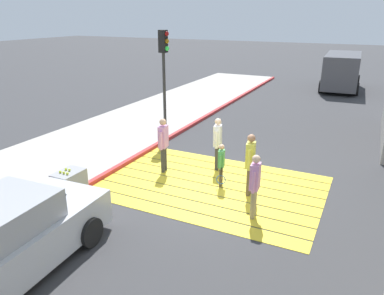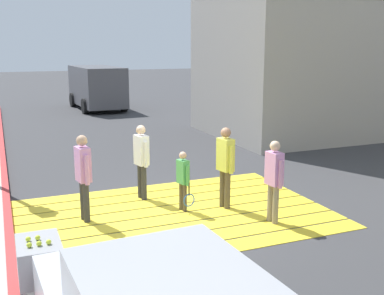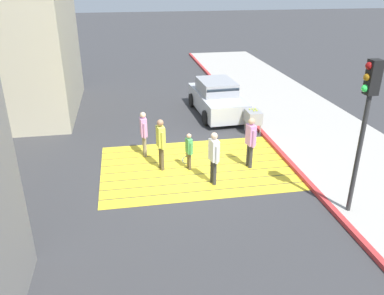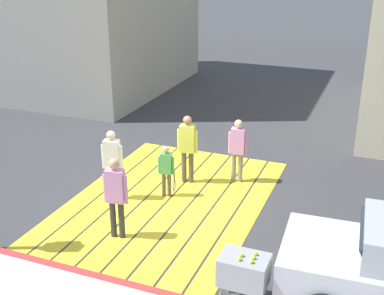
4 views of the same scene
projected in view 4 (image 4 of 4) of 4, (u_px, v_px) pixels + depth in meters
ground_plane at (167, 202)px, 11.96m from camera, size 120.00×120.00×0.00m
crosswalk_stripes at (167, 201)px, 11.96m from camera, size 6.40×4.35×0.01m
curb_painted at (94, 277)px, 9.14m from camera, size 0.16×40.00×0.13m
tennis_ball_cart at (244, 270)px, 8.28m from camera, size 0.56×0.80×1.02m
pedestrian_adult_lead at (238, 146)px, 12.61m from camera, size 0.25×0.49×1.67m
pedestrian_adult_trailing at (187, 144)px, 12.56m from camera, size 0.29×0.51×1.78m
pedestrian_adult_side at (112, 160)px, 11.73m from camera, size 0.29×0.50×1.73m
pedestrian_teen_behind at (116, 193)px, 10.14m from camera, size 0.28×0.51×1.77m
pedestrian_child_with_racket at (167, 169)px, 11.95m from camera, size 0.32×0.41×1.30m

